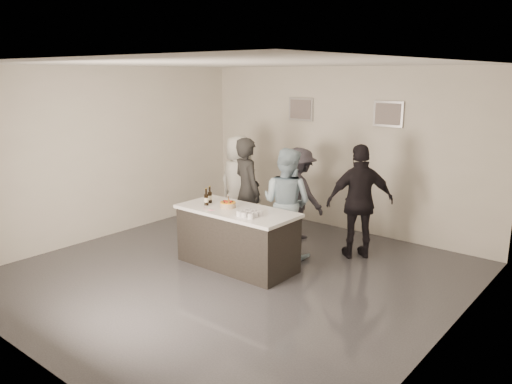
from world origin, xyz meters
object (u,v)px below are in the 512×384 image
(person_guest_left, at_px, (239,183))
(person_main_blue, at_px, (287,203))
(cake, at_px, (228,205))
(person_main_black, at_px, (247,191))
(person_guest_back, at_px, (299,193))
(beer_bottle_a, at_px, (210,195))
(bar_counter, at_px, (237,238))
(beer_bottle_b, at_px, (206,197))
(person_guest_right, at_px, (360,202))

(person_guest_left, bearing_deg, person_main_blue, 157.97)
(cake, xyz_separation_m, person_main_black, (-0.41, 0.94, -0.02))
(cake, xyz_separation_m, person_guest_back, (0.10, 1.74, -0.13))
(beer_bottle_a, bearing_deg, person_guest_left, 114.53)
(beer_bottle_a, relative_size, person_guest_left, 0.15)
(beer_bottle_a, relative_size, person_guest_back, 0.16)
(cake, xyz_separation_m, beer_bottle_a, (-0.41, 0.03, 0.09))
(bar_counter, xyz_separation_m, cake, (-0.17, -0.01, 0.49))
(bar_counter, height_order, beer_bottle_a, beer_bottle_a)
(person_main_black, bearing_deg, beer_bottle_b, 116.29)
(beer_bottle_b, distance_m, person_main_black, 1.06)
(beer_bottle_a, relative_size, beer_bottle_b, 1.00)
(person_main_black, xyz_separation_m, person_guest_right, (1.82, 0.60, -0.01))
(person_guest_right, relative_size, person_guest_back, 1.12)
(beer_bottle_a, xyz_separation_m, person_guest_left, (-0.65, 1.42, -0.14))
(bar_counter, relative_size, beer_bottle_b, 7.15)
(beer_bottle_b, bearing_deg, person_main_blue, 50.16)
(person_guest_back, bearing_deg, bar_counter, 102.43)
(beer_bottle_b, relative_size, person_guest_back, 0.16)
(beer_bottle_b, relative_size, person_guest_right, 0.14)
(person_main_black, bearing_deg, person_main_blue, -162.08)
(beer_bottle_b, height_order, person_main_blue, person_main_blue)
(person_main_black, xyz_separation_m, person_guest_left, (-0.65, 0.52, -0.03))
(bar_counter, xyz_separation_m, person_main_black, (-0.58, 0.93, 0.47))
(cake, bearing_deg, person_main_black, 113.79)
(beer_bottle_b, bearing_deg, person_guest_left, 114.46)
(bar_counter, xyz_separation_m, person_guest_right, (1.23, 1.53, 0.46))
(beer_bottle_a, bearing_deg, beer_bottle_b, -66.20)
(bar_counter, relative_size, person_main_blue, 1.06)
(beer_bottle_a, distance_m, person_guest_back, 1.80)
(person_main_blue, height_order, person_guest_back, person_main_blue)
(bar_counter, height_order, person_guest_left, person_guest_left)
(beer_bottle_b, height_order, person_guest_left, person_guest_left)
(person_main_blue, bearing_deg, bar_counter, 66.30)
(bar_counter, xyz_separation_m, beer_bottle_a, (-0.58, 0.02, 0.58))
(person_main_black, bearing_deg, person_guest_right, -138.98)
(beer_bottle_a, distance_m, person_main_black, 0.91)
(beer_bottle_b, height_order, person_main_black, person_main_black)
(cake, height_order, beer_bottle_b, beer_bottle_b)
(beer_bottle_a, xyz_separation_m, person_main_blue, (0.88, 0.83, -0.15))
(beer_bottle_a, height_order, person_guest_back, person_guest_back)
(bar_counter, xyz_separation_m, person_guest_back, (-0.07, 1.73, 0.36))
(beer_bottle_b, xyz_separation_m, person_guest_right, (1.75, 1.65, -0.12))
(person_main_blue, bearing_deg, person_main_black, -9.11)
(bar_counter, distance_m, beer_bottle_b, 0.79)
(person_main_black, height_order, person_guest_right, person_main_black)
(person_main_black, height_order, person_guest_back, person_main_black)
(beer_bottle_b, xyz_separation_m, person_main_blue, (0.82, 0.98, -0.15))
(cake, relative_size, person_main_black, 0.13)
(person_guest_left, height_order, person_guest_back, person_guest_left)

